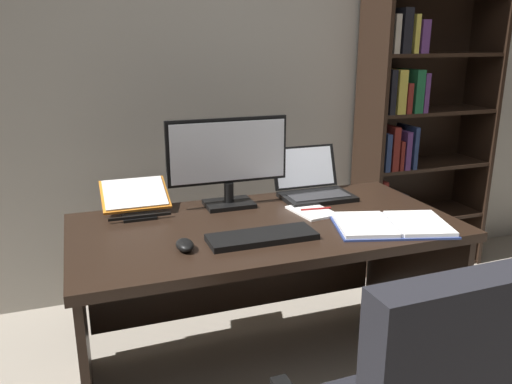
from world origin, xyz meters
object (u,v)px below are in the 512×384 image
object	(u,v)px
reading_stand_with_book	(135,197)
open_binder	(391,225)
keyboard	(262,237)
bookshelf	(413,116)
pen	(316,209)
monitor	(228,161)
computer_mouse	(185,245)
notepad	(312,211)
desk	(259,259)
laptop	(313,186)

from	to	relation	value
reading_stand_with_book	open_binder	world-z (taller)	reading_stand_with_book
reading_stand_with_book	keyboard	bearing A→B (deg)	-51.19
bookshelf	reading_stand_with_book	xyz separation A→B (m)	(-1.78, -0.46, -0.22)
bookshelf	pen	xyz separation A→B (m)	(-1.02, -0.74, -0.26)
monitor	computer_mouse	xyz separation A→B (m)	(-0.30, -0.45, -0.19)
keyboard	notepad	size ratio (longest dim) A/B	2.00
desk	keyboard	bearing A→B (deg)	-107.42
laptop	open_binder	distance (m)	0.52
desk	laptop	size ratio (longest dim) A/B	4.74
reading_stand_with_book	notepad	xyz separation A→B (m)	(0.73, -0.28, -0.06)
notepad	bookshelf	bearing A→B (deg)	35.51
notepad	desk	bearing A→B (deg)	176.12
reading_stand_with_book	bookshelf	bearing A→B (deg)	14.61
pen	desk	bearing A→B (deg)	176.41
keyboard	open_binder	size ratio (longest dim) A/B	0.81
computer_mouse	bookshelf	bearing A→B (deg)	30.41
laptop	reading_stand_with_book	bearing A→B (deg)	175.85
monitor	pen	distance (m)	0.45
desk	pen	size ratio (longest dim) A/B	11.38
monitor	computer_mouse	bearing A→B (deg)	-123.86
computer_mouse	pen	size ratio (longest dim) A/B	0.74
pen	laptop	bearing A→B (deg)	68.00
laptop	computer_mouse	bearing A→B (deg)	-148.22
reading_stand_with_book	pen	distance (m)	0.81
bookshelf	monitor	xyz separation A→B (m)	(-1.36, -0.53, -0.07)
laptop	pen	xyz separation A→B (m)	(-0.09, -0.22, -0.04)
open_binder	reading_stand_with_book	bearing A→B (deg)	165.57
monitor	notepad	world-z (taller)	monitor
desk	laptop	world-z (taller)	laptop
keyboard	open_binder	xyz separation A→B (m)	(0.55, -0.05, -0.00)
pen	monitor	bearing A→B (deg)	147.87
open_binder	notepad	world-z (taller)	open_binder
monitor	keyboard	bearing A→B (deg)	-90.00
keyboard	notepad	xyz separation A→B (m)	(0.32, 0.23, -0.01)
bookshelf	keyboard	size ratio (longest dim) A/B	4.95
bookshelf	reading_stand_with_book	bearing A→B (deg)	-165.39
laptop	reading_stand_with_book	distance (m)	0.85
monitor	open_binder	world-z (taller)	monitor
pen	notepad	bearing A→B (deg)	180.00
laptop	desk	bearing A→B (deg)	-150.02
desk	pen	world-z (taller)	pen
desk	bookshelf	world-z (taller)	bookshelf
desk	computer_mouse	xyz separation A→B (m)	(-0.38, -0.25, 0.22)
bookshelf	notepad	xyz separation A→B (m)	(-1.04, -0.74, -0.27)
reading_stand_with_book	open_binder	distance (m)	1.11
bookshelf	desk	bearing A→B (deg)	-150.50
open_binder	notepad	distance (m)	0.36
monitor	pen	world-z (taller)	monitor
bookshelf	keyboard	bearing A→B (deg)	-144.39
notepad	laptop	bearing A→B (deg)	63.66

